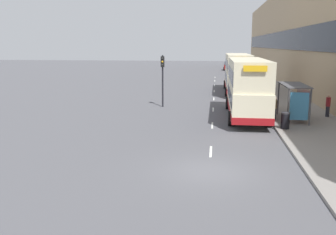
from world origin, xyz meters
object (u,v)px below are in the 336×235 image
traffic_light_far_kerb (163,72)px  litter_bin (285,120)px  pedestrian_at_shelter (275,108)px  pedestrian_1 (328,105)px  double_decker_bus_ahead (238,72)px  double_decker_bus_near (247,87)px  pedestrian_2 (300,106)px  bus_shelter (297,96)px  car_0 (228,66)px

traffic_light_far_kerb → litter_bin: bearing=-42.6°
pedestrian_at_shelter → pedestrian_1: pedestrian_1 is taller
pedestrian_at_shelter → double_decker_bus_ahead: bearing=96.4°
double_decker_bus_near → litter_bin: size_ratio=10.02×
pedestrian_1 → pedestrian_2: bearing=-174.6°
double_decker_bus_ahead → traffic_light_far_kerb: traffic_light_far_kerb is taller
pedestrian_1 → double_decker_bus_near: bearing=-177.8°
bus_shelter → pedestrian_at_shelter: size_ratio=2.65×
pedestrian_1 → pedestrian_2: pedestrian_1 is taller
bus_shelter → double_decker_bus_ahead: size_ratio=0.37×
car_0 → pedestrian_at_shelter: size_ratio=2.57×
double_decker_bus_ahead → traffic_light_far_kerb: size_ratio=2.54×
pedestrian_at_shelter → pedestrian_2: size_ratio=1.01×
double_decker_bus_near → pedestrian_at_shelter: size_ratio=6.65×
double_decker_bus_near → double_decker_bus_ahead: (0.09, 14.80, 0.00)m
double_decker_bus_ahead → litter_bin: double_decker_bus_ahead is taller
bus_shelter → pedestrian_2: size_ratio=2.68×
bus_shelter → litter_bin: bearing=-113.2°
double_decker_bus_near → traffic_light_far_kerb: size_ratio=2.36×
bus_shelter → pedestrian_2: bearing=69.6°
pedestrian_1 → traffic_light_far_kerb: (-12.75, 3.72, 2.04)m
car_0 → pedestrian_1: size_ratio=2.48×
double_decker_bus_near → car_0: double_decker_bus_near is taller
pedestrian_at_shelter → traffic_light_far_kerb: (-8.76, 5.07, 2.07)m
car_0 → pedestrian_1: car_0 is taller
double_decker_bus_near → traffic_light_far_kerb: (-6.88, 3.95, 0.73)m
bus_shelter → pedestrian_1: bearing=32.9°
bus_shelter → car_0: bearing=93.3°
car_0 → pedestrian_at_shelter: car_0 is taller
litter_bin → pedestrian_2: bearing=67.8°
bus_shelter → double_decker_bus_near: (-3.30, 1.43, 0.41)m
bus_shelter → litter_bin: (-1.22, -2.85, -1.21)m
double_decker_bus_near → traffic_light_far_kerb: 7.96m
pedestrian_1 → pedestrian_at_shelter: bearing=-161.3°
litter_bin → traffic_light_far_kerb: size_ratio=0.24×
bus_shelter → pedestrian_1: size_ratio=2.56×
double_decker_bus_near → car_0: size_ratio=2.58×
double_decker_bus_ahead → pedestrian_2: (3.76, -14.76, -1.34)m
bus_shelter → litter_bin: 3.33m
double_decker_bus_near → litter_bin: (2.08, -4.29, -1.61)m
double_decker_bus_ahead → traffic_light_far_kerb: (-6.96, -10.85, 0.73)m
bus_shelter → pedestrian_1: (2.57, 1.66, -0.90)m
pedestrian_at_shelter → pedestrian_2: 2.28m
traffic_light_far_kerb → bus_shelter: bearing=-27.9°
pedestrian_at_shelter → litter_bin: (0.19, -3.17, -0.28)m
pedestrian_1 → bus_shelter: bearing=-147.1°
car_0 → litter_bin: bearing=-88.1°
pedestrian_2 → pedestrian_at_shelter: bearing=-149.4°
double_decker_bus_near → car_0: (0.18, 52.63, -1.40)m
pedestrian_at_shelter → pedestrian_2: pedestrian_at_shelter is taller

